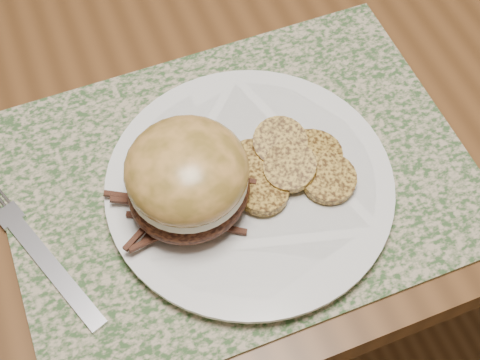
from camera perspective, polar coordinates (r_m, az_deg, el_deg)
name	(u,v)px	position (r m, az deg, el deg)	size (l,w,h in m)	color
ground	(169,274)	(1.44, -6.12, -7.98)	(3.50, 3.50, 0.00)	brown
dining_table	(120,64)	(0.87, -10.24, 9.69)	(1.50, 0.90, 0.75)	brown
placemat	(238,177)	(0.66, -0.13, 0.29)	(0.45, 0.33, 0.00)	#35542B
dinner_plate	(250,186)	(0.64, 0.82, -0.53)	(0.26, 0.26, 0.02)	white
pork_sandwich	(188,178)	(0.59, -4.49, 0.15)	(0.14, 0.14, 0.09)	black
roasted_potatoes	(290,165)	(0.64, 4.29, 1.32)	(0.13, 0.12, 0.03)	gold
fork	(38,251)	(0.64, -16.86, -5.80)	(0.08, 0.19, 0.00)	silver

